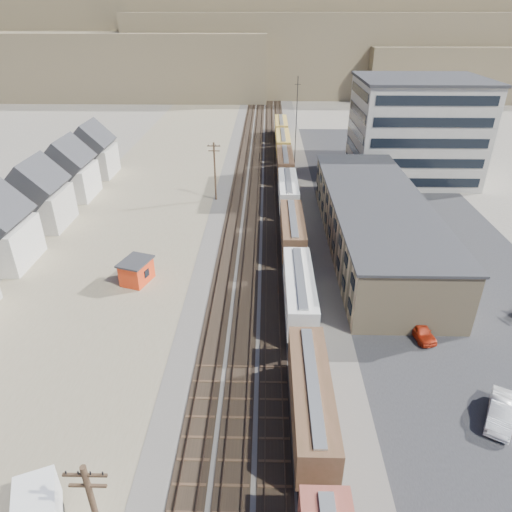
{
  "coord_description": "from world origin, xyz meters",
  "views": [
    {
      "loc": [
        0.14,
        -32.11,
        29.32
      ],
      "look_at": [
        -0.97,
        16.15,
        3.0
      ],
      "focal_mm": 32.0,
      "sensor_mm": 36.0,
      "label": 1
    }
  ],
  "objects_px": {
    "freight_train": "(290,208)",
    "parked_car_blue": "(388,202)",
    "maintenance_shed": "(137,271)",
    "parked_car_red": "(420,330)",
    "utility_pole_north": "(215,170)",
    "parked_car_white": "(501,412)"
  },
  "relations": [
    {
      "from": "freight_train",
      "to": "maintenance_shed",
      "type": "distance_m",
      "value": 25.5
    },
    {
      "from": "parked_car_white",
      "to": "freight_train",
      "type": "bearing_deg",
      "value": 141.85
    },
    {
      "from": "maintenance_shed",
      "to": "parked_car_red",
      "type": "distance_m",
      "value": 32.72
    },
    {
      "from": "freight_train",
      "to": "utility_pole_north",
      "type": "xyz_separation_m",
      "value": [
        -12.3,
        10.39,
        2.5
      ]
    },
    {
      "from": "parked_car_red",
      "to": "parked_car_white",
      "type": "distance_m",
      "value": 11.14
    },
    {
      "from": "parked_car_red",
      "to": "parked_car_blue",
      "type": "bearing_deg",
      "value": 69.46
    },
    {
      "from": "utility_pole_north",
      "to": "parked_car_white",
      "type": "bearing_deg",
      "value": -59.85
    },
    {
      "from": "maintenance_shed",
      "to": "parked_car_white",
      "type": "distance_m",
      "value": 40.11
    },
    {
      "from": "utility_pole_north",
      "to": "maintenance_shed",
      "type": "distance_m",
      "value": 28.29
    },
    {
      "from": "maintenance_shed",
      "to": "parked_car_white",
      "type": "height_order",
      "value": "maintenance_shed"
    },
    {
      "from": "parked_car_red",
      "to": "parked_car_blue",
      "type": "xyz_separation_m",
      "value": [
        4.72,
        34.42,
        0.03
      ]
    },
    {
      "from": "freight_train",
      "to": "parked_car_blue",
      "type": "xyz_separation_m",
      "value": [
        16.81,
        7.82,
        -2.02
      ]
    },
    {
      "from": "freight_train",
      "to": "maintenance_shed",
      "type": "relative_size",
      "value": 25.11
    },
    {
      "from": "utility_pole_north",
      "to": "parked_car_white",
      "type": "height_order",
      "value": "utility_pole_north"
    },
    {
      "from": "utility_pole_north",
      "to": "parked_car_white",
      "type": "xyz_separation_m",
      "value": [
        27.67,
        -47.64,
        -4.44
      ]
    },
    {
      "from": "utility_pole_north",
      "to": "parked_car_red",
      "type": "distance_m",
      "value": 44.53
    },
    {
      "from": "parked_car_red",
      "to": "parked_car_white",
      "type": "height_order",
      "value": "parked_car_white"
    },
    {
      "from": "freight_train",
      "to": "parked_car_red",
      "type": "distance_m",
      "value": 29.29
    },
    {
      "from": "parked_car_white",
      "to": "parked_car_blue",
      "type": "distance_m",
      "value": 45.09
    },
    {
      "from": "maintenance_shed",
      "to": "utility_pole_north",
      "type": "bearing_deg",
      "value": 75.89
    },
    {
      "from": "maintenance_shed",
      "to": "parked_car_red",
      "type": "xyz_separation_m",
      "value": [
        31.21,
        -9.8,
        -0.76
      ]
    },
    {
      "from": "freight_train",
      "to": "parked_car_white",
      "type": "height_order",
      "value": "freight_train"
    }
  ]
}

